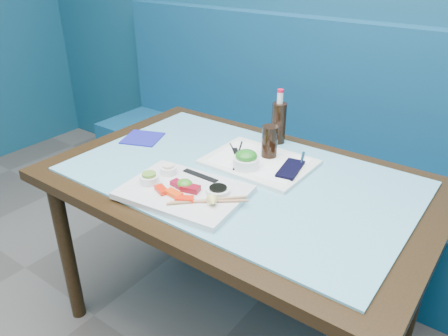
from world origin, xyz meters
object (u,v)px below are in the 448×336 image
Objects in this scene: booth_bench at (326,178)px; serving_tray at (259,162)px; dining_table at (239,196)px; blue_napkin at (143,138)px; cola_glass at (270,142)px; cola_bottle_body at (279,123)px; sashimi_plate at (184,192)px; seaweed_bowl at (246,162)px.

booth_bench reaches higher than serving_tray.
dining_table is 9.21× the size of blue_napkin.
dining_table is 3.59× the size of serving_tray.
cola_glass is 0.18m from cola_bottle_body.
serving_tray is 2.27× the size of cola_bottle_body.
sashimi_plate is at bearing -102.60° from serving_tray.
cola_glass is at bearing 81.25° from seaweed_bowl.
seaweed_bowl is 0.79× the size of cola_glass.
cola_bottle_body reaches higher than sashimi_plate.
cola_bottle_body is at bearing 97.22° from seaweed_bowl.
serving_tray is 3.11× the size of cola_glass.
blue_napkin is at bearing -164.96° from cola_glass.
seaweed_bowl is 0.58× the size of cola_bottle_body.
serving_tray is (0.08, 0.34, -0.00)m from sashimi_plate.
sashimi_plate is 2.34× the size of cola_bottle_body.
booth_bench is at bearing 91.49° from serving_tray.
seaweed_bowl is 0.31m from cola_bottle_body.
sashimi_plate is at bearing -102.76° from cola_glass.
serving_tray is at bearing 9.71° from blue_napkin.
dining_table is 0.13m from seaweed_bowl.
booth_bench is 0.81m from cola_glass.
seaweed_bowl is at bearing -82.78° from cola_bottle_body.
seaweed_bowl is (0.00, -0.80, 0.42)m from booth_bench.
booth_bench is 7.70× the size of serving_tray.
sashimi_plate is 0.57m from cola_bottle_body.
blue_napkin is (-0.52, -0.81, 0.39)m from booth_bench.
cola_bottle_body is 0.59m from blue_napkin.
cola_glass reaches higher than sashimi_plate.
booth_bench is 19.74× the size of blue_napkin.
booth_bench is 1.14m from sashimi_plate.
serving_tray is at bearing 84.16° from dining_table.
cola_glass is (0.02, -0.67, 0.46)m from booth_bench.
dining_table is 0.39m from cola_bottle_body.
blue_napkin is (-0.46, 0.25, -0.01)m from sashimi_plate.
cola_bottle_body is at bearing -94.12° from booth_bench.
sashimi_plate reaches higher than blue_napkin.
serving_tray is at bearing -77.92° from cola_bottle_body.
serving_tray is at bearing -100.30° from cola_glass.
blue_napkin reaches higher than dining_table.
booth_bench is 0.90m from seaweed_bowl.
serving_tray is 0.09m from cola_glass.
blue_napkin is (-0.55, -0.15, -0.07)m from cola_glass.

